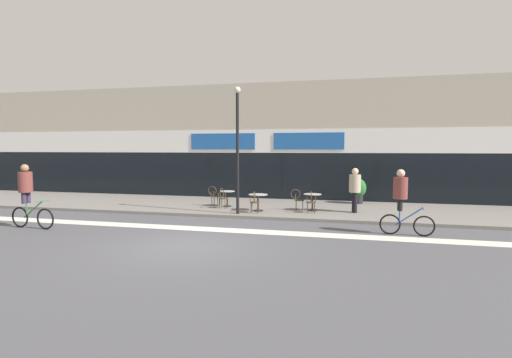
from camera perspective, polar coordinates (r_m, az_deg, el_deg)
ground_plane at (r=11.64m, az=-9.82°, el=-9.36°), size 120.00×120.00×0.00m
sidewalk_slab at (r=18.38m, az=-0.69°, el=-4.02°), size 40.00×5.50×0.12m
storefront_facade at (r=22.78m, az=2.30°, el=5.17°), size 40.00×4.06×6.14m
bike_lane_stripe at (r=13.72m, az=-5.93°, el=-7.18°), size 36.00×0.70×0.01m
bistro_table_0 at (r=18.12m, az=-4.12°, el=-2.36°), size 0.68×0.68×0.70m
bistro_table_1 at (r=16.80m, az=0.29°, el=-2.85°), size 0.80×0.80×0.70m
bistro_table_2 at (r=16.99m, az=8.07°, el=-2.79°), size 0.74×0.74×0.72m
cafe_chair_0_near at (r=17.54m, az=-4.78°, el=-2.54°), size 0.44×0.59×0.90m
cafe_chair_0_side at (r=18.33m, az=-5.98°, el=-2.24°), size 0.58×0.42×0.90m
cafe_chair_1_near at (r=16.20m, az=-0.19°, el=-3.10°), size 0.45×0.60×0.90m
cafe_chair_2_near at (r=16.37m, az=7.88°, el=-3.06°), size 0.45×0.60×0.90m
cafe_chair_2_side at (r=17.05m, az=5.97°, el=-2.74°), size 0.60×0.45×0.90m
planter_pot at (r=19.64m, az=14.35°, el=-1.49°), size 0.77×0.77×1.20m
lamp_post at (r=15.94m, az=-2.66°, el=5.46°), size 0.26×0.26×5.06m
cyclist_0 at (r=13.43m, az=20.11°, el=-2.36°), size 1.67×0.52×2.10m
cyclist_1 at (r=15.81m, az=-29.88°, el=-1.54°), size 1.83×0.53×2.21m
pedestrian_near_end at (r=16.81m, az=13.94°, el=-1.00°), size 0.58×0.58×1.83m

